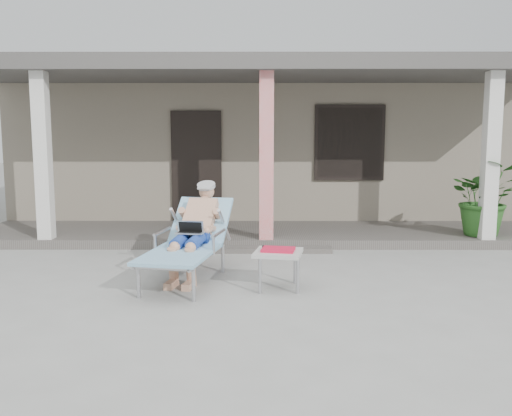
{
  "coord_description": "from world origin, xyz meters",
  "views": [
    {
      "loc": [
        -0.13,
        -6.34,
        1.77
      ],
      "look_at": [
        -0.16,
        0.6,
        0.85
      ],
      "focal_mm": 38.0,
      "sensor_mm": 36.0,
      "label": 1
    }
  ],
  "objects": [
    {
      "name": "porch_step",
      "position": [
        0.0,
        1.85,
        0.04
      ],
      "size": [
        2.0,
        0.3,
        0.07
      ],
      "primitive_type": "cube",
      "color": "#605B56",
      "rests_on": "ground"
    },
    {
      "name": "porch_deck",
      "position": [
        0.0,
        3.0,
        0.07
      ],
      "size": [
        10.0,
        2.0,
        0.15
      ],
      "primitive_type": "cube",
      "color": "#605B56",
      "rests_on": "ground"
    },
    {
      "name": "house",
      "position": [
        0.0,
        6.5,
        1.67
      ],
      "size": [
        10.4,
        5.4,
        3.3
      ],
      "color": "gray",
      "rests_on": "ground"
    },
    {
      "name": "side_table",
      "position": [
        0.1,
        -0.17,
        0.41
      ],
      "size": [
        0.62,
        0.62,
        0.48
      ],
      "rotation": [
        0.0,
        0.0,
        -0.18
      ],
      "color": "#BABAB4",
      "rests_on": "ground"
    },
    {
      "name": "lounger",
      "position": [
        -0.96,
        0.31,
        0.78
      ],
      "size": [
        1.06,
        2.01,
        1.26
      ],
      "rotation": [
        0.0,
        0.0,
        -0.19
      ],
      "color": "#B7B7BC",
      "rests_on": "ground"
    },
    {
      "name": "potted_palm",
      "position": [
        3.59,
        2.45,
        0.77
      ],
      "size": [
        1.26,
        1.14,
        1.24
      ],
      "primitive_type": "imported",
      "rotation": [
        0.0,
        0.0,
        -0.16
      ],
      "color": "#26591E",
      "rests_on": "porch_deck"
    },
    {
      "name": "porch_overhang",
      "position": [
        0.0,
        2.95,
        2.79
      ],
      "size": [
        10.0,
        2.3,
        2.85
      ],
      "color": "silver",
      "rests_on": "porch_deck"
    },
    {
      "name": "ground",
      "position": [
        0.0,
        0.0,
        0.0
      ],
      "size": [
        60.0,
        60.0,
        0.0
      ],
      "primitive_type": "plane",
      "color": "#9E9E99",
      "rests_on": "ground"
    }
  ]
}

